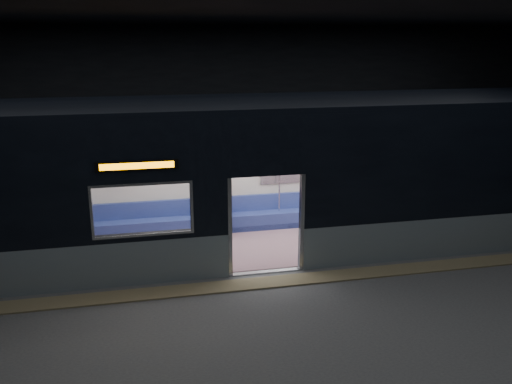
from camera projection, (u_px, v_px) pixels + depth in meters
name	position (u px, v px, depth m)	size (l,w,h in m)	color
station_floor	(279.00, 295.00, 10.12)	(24.00, 14.00, 0.01)	#47494C
station_envelope	(281.00, 98.00, 9.11)	(24.00, 14.00, 5.00)	black
tactile_strip	(272.00, 282.00, 10.63)	(22.80, 0.50, 0.03)	#8C7F59
metro_car	(251.00, 168.00, 12.00)	(18.00, 3.04, 3.35)	gray
passenger	(216.00, 201.00, 13.08)	(0.49, 0.79, 1.48)	black
handbag	(219.00, 209.00, 12.89)	(0.34, 0.29, 0.17)	black
transit_map	(281.00, 169.00, 13.56)	(0.96, 0.03, 0.62)	white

